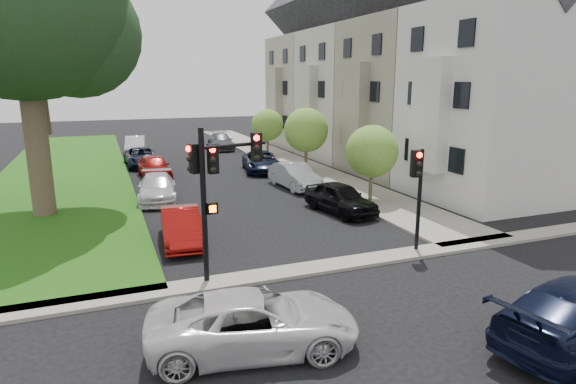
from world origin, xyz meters
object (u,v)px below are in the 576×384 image
object	(u,v)px
small_tree_c	(267,125)
traffic_signal_secondary	(417,182)
car_parked_2	(261,161)
car_parked_4	(221,141)
traffic_signal_main	(215,177)
car_parked_8	(142,157)
car_parked_6	(157,188)
car_parked_7	(154,167)
car_parked_5	(181,226)
car_parked_9	(135,145)
car_parked_1	(295,176)
car_cross_near	(254,322)
small_tree_b	(306,130)
small_tree_a	(372,152)
car_parked_0	(340,198)

from	to	relation	value
small_tree_c	traffic_signal_secondary	world-z (taller)	small_tree_c
car_parked_2	car_parked_4	xyz separation A→B (m)	(-0.02, 11.68, 0.03)
traffic_signal_main	car_parked_8	distance (m)	22.51
car_parked_4	car_parked_6	bearing A→B (deg)	-107.99
car_parked_7	car_parked_5	bearing A→B (deg)	-95.06
car_parked_5	car_parked_6	distance (m)	7.32
car_parked_9	traffic_signal_secondary	bearing A→B (deg)	-69.08
car_parked_1	car_parked_7	size ratio (longest dim) A/B	1.02
car_parked_1	car_parked_4	size ratio (longest dim) A/B	0.89
car_cross_near	car_parked_2	distance (m)	22.60
small_tree_b	traffic_signal_main	bearing A→B (deg)	-122.04
small_tree_c	car_parked_4	world-z (taller)	small_tree_c
car_parked_1	traffic_signal_secondary	bearing A→B (deg)	-94.47
small_tree_b	car_parked_4	bearing A→B (deg)	100.57
car_parked_4	car_parked_5	bearing A→B (deg)	-101.38
car_parked_2	car_parked_4	world-z (taller)	car_parked_4
traffic_signal_main	small_tree_a	bearing A→B (deg)	36.01
traffic_signal_secondary	car_parked_5	distance (m)	9.00
traffic_signal_secondary	car_parked_9	size ratio (longest dim) A/B	0.85
traffic_signal_main	car_parked_8	world-z (taller)	traffic_signal_main
small_tree_a	traffic_signal_secondary	distance (m)	7.42
car_parked_4	car_parked_7	world-z (taller)	car_parked_7
car_parked_8	traffic_signal_secondary	bearing A→B (deg)	-73.08
traffic_signal_main	car_parked_4	bearing A→B (deg)	76.28
car_parked_2	small_tree_a	bearing A→B (deg)	-65.29
small_tree_c	car_parked_7	bearing A→B (deg)	-149.65
car_parked_0	car_parked_8	xyz separation A→B (m)	(-7.66, 16.57, -0.05)
car_parked_1	car_parked_2	size ratio (longest dim) A/B	0.89
small_tree_c	car_parked_9	world-z (taller)	small_tree_c
car_parked_5	car_parked_7	distance (m)	13.55
car_parked_6	car_parked_4	bearing A→B (deg)	73.29
car_parked_5	car_parked_9	distance (m)	24.75
car_parked_5	car_parked_8	size ratio (longest dim) A/B	0.84
traffic_signal_secondary	car_parked_8	distance (m)	23.75
car_cross_near	car_parked_5	bearing A→B (deg)	13.39
car_parked_6	small_tree_a	bearing A→B (deg)	-16.64
traffic_signal_main	car_parked_4	world-z (taller)	traffic_signal_main
car_parked_5	car_parked_0	bearing A→B (deg)	16.80
small_tree_a	car_parked_1	bearing A→B (deg)	117.10
car_parked_7	car_parked_6	bearing A→B (deg)	-98.04
small_tree_a	traffic_signal_main	world-z (taller)	traffic_signal_main
car_parked_5	car_parked_1	bearing A→B (deg)	48.49
traffic_signal_secondary	car_parked_6	xyz separation A→B (m)	(-7.83, 11.45, -1.99)
traffic_signal_main	car_parked_5	xyz separation A→B (m)	(-0.48, 4.09, -2.66)
traffic_signal_main	car_parked_4	xyz separation A→B (m)	(7.08, 28.99, -2.62)
car_cross_near	car_parked_0	bearing A→B (deg)	-25.84
car_parked_7	car_cross_near	bearing A→B (deg)	-93.40
car_parked_0	car_parked_7	size ratio (longest dim) A/B	0.98
small_tree_c	traffic_signal_secondary	size ratio (longest dim) A/B	1.02
traffic_signal_main	car_parked_0	bearing A→B (deg)	38.56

